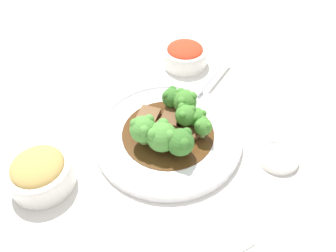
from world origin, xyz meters
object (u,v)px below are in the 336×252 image
Objects in this scene: broccoli_floret_6 at (162,136)px; broccoli_floret_4 at (197,117)px; main_plate at (168,135)px; broccoli_floret_7 at (186,115)px; beef_strip_2 at (146,120)px; sauce_dish at (278,157)px; broccoli_floret_1 at (185,101)px; serving_spoon at (191,102)px; beef_strip_1 at (185,136)px; broccoli_floret_0 at (172,97)px; broccoli_floret_2 at (180,142)px; broccoli_floret_3 at (203,126)px; beef_strip_0 at (172,116)px; broccoli_floret_5 at (143,129)px; beef_strip_3 at (167,128)px; side_bowl_appetizer at (40,172)px; side_bowl_kimchi at (185,54)px.

broccoli_floret_4 is at bearing -162.93° from broccoli_floret_6.
main_plate is 5.72× the size of broccoli_floret_7.
beef_strip_2 is 0.25m from sauce_dish.
serving_spoon is at bearing -145.18° from broccoli_floret_1.
beef_strip_1 is 0.04m from broccoli_floret_7.
broccoli_floret_0 reaches higher than sauce_dish.
broccoli_floret_2 is 0.06m from broccoli_floret_3.
broccoli_floret_6 is at bearing 42.00° from broccoli_floret_1.
serving_spoon is (-0.04, 0.01, -0.02)m from broccoli_floret_0.
broccoli_floret_7 is at bearing 149.21° from beef_strip_2.
broccoli_floret_6 is (0.05, 0.01, 0.02)m from beef_strip_1.
beef_strip_0 is 1.15× the size of broccoli_floret_5.
broccoli_floret_5 reaches higher than main_plate.
broccoli_floret_2 is at bearing 41.06° from broccoli_floret_4.
beef_strip_2 is 1.06× the size of sauce_dish.
beef_strip_3 is at bearing 130.73° from beef_strip_2.
broccoli_floret_7 is at bearing -21.36° from broccoli_floret_4.
broccoli_floret_5 is 0.28× the size of serving_spoon.
broccoli_floret_6 is 0.75× the size of sauce_dish.
side_bowl_appetizer reaches higher than main_plate.
side_bowl_appetizer is (0.21, -0.02, -0.02)m from broccoli_floret_6.
serving_spoon is at bearing -61.93° from sauce_dish.
beef_strip_2 is (0.05, -0.06, -0.00)m from beef_strip_1.
beef_strip_0 is 1.25× the size of broccoli_floret_2.
beef_strip_0 is at bearing -60.21° from broccoli_floret_7.
broccoli_floret_7 is (-0.08, -0.01, -0.00)m from broccoli_floret_5.
broccoli_floret_2 is 0.49× the size of side_bowl_appetizer.
broccoli_floret_3 is 0.72× the size of broccoli_floret_5.
sauce_dish is at bearing 139.81° from beef_strip_2.
broccoli_floret_6 is at bearing 40.51° from serving_spoon.
broccoli_floret_7 is (0.02, -0.01, 0.01)m from broccoli_floret_4.
beef_strip_3 is 0.48× the size of side_bowl_appetizer.
broccoli_floret_3 is 0.40× the size of side_bowl_kimchi.
sauce_dish is at bearing 133.41° from beef_strip_0.
side_bowl_kimchi is 0.98× the size of side_bowl_appetizer.
sauce_dish is (-0.11, 0.09, -0.04)m from broccoli_floret_3.
main_plate is 3.63× the size of beef_strip_2.
beef_strip_3 is 0.07m from broccoli_floret_2.
broccoli_floret_6 is at bearing 57.38° from broccoli_floret_0.
broccoli_floret_6 is at bearing 6.43° from beef_strip_1.
broccoli_floret_0 is 0.10m from broccoli_floret_5.
broccoli_floret_1 reaches higher than broccoli_floret_3.
broccoli_floret_1 reaches higher than beef_strip_0.
broccoli_floret_3 is (-0.03, 0.06, 0.02)m from beef_strip_0.
serving_spoon is at bearing -144.48° from main_plate.
side_bowl_kimchi is at bearing -114.59° from broccoli_floret_7.
serving_spoon is (-0.07, -0.10, -0.02)m from broccoli_floret_2.
broccoli_floret_6 is at bearing 137.32° from broccoli_floret_5.
main_plate is 6.99× the size of broccoli_floret_4.
beef_strip_1 is 0.65× the size of side_bowl_appetizer.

